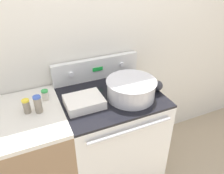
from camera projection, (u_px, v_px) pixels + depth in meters
name	position (u px, v px, depth m)	size (l,w,h in m)	color
kitchen_wall	(93.00, 39.00, 1.80)	(8.00, 0.05, 2.50)	silver
stove_range	(111.00, 139.00, 1.92)	(0.77, 0.68, 0.91)	silver
control_panel	(96.00, 69.00, 1.88)	(0.77, 0.07, 0.19)	silver
side_counter	(27.00, 165.00, 1.68)	(0.64, 0.65, 0.92)	#896B4C
mixing_bowl	(131.00, 88.00, 1.63)	(0.38, 0.38, 0.15)	silver
casserole_dish	(84.00, 101.00, 1.55)	(0.27, 0.22, 0.07)	silver
ladle	(157.00, 86.00, 1.74)	(0.09, 0.28, 0.09)	#333338
spice_jar_green_cap	(45.00, 95.00, 1.60)	(0.05, 0.05, 0.08)	beige
spice_jar_blue_cap	(38.00, 104.00, 1.46)	(0.05, 0.05, 0.13)	gray
spice_jar_yellow_cap	(27.00, 106.00, 1.46)	(0.05, 0.05, 0.10)	gray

